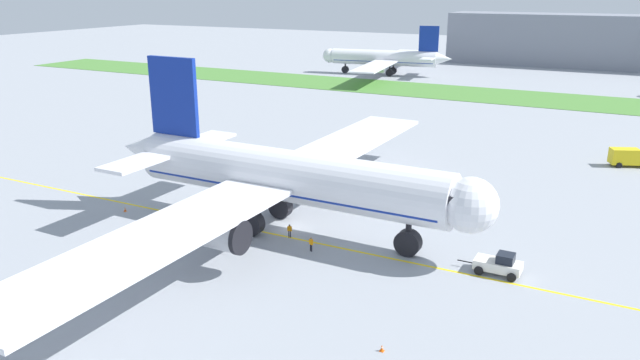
{
  "coord_description": "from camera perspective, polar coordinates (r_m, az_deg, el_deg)",
  "views": [
    {
      "loc": [
        34.35,
        -58.69,
        27.48
      ],
      "look_at": [
        0.56,
        6.57,
        4.2
      ],
      "focal_mm": 34.48,
      "sensor_mm": 36.0,
      "label": 1
    }
  ],
  "objects": [
    {
      "name": "ground_plane",
      "position": [
        73.35,
        -2.76,
        -4.45
      ],
      "size": [
        600.0,
        600.0,
        0.0
      ],
      "primitive_type": "plane",
      "color": "#9399A0",
      "rests_on": "ground"
    },
    {
      "name": "airliner_foreground",
      "position": [
        70.67,
        -3.36,
        0.32
      ],
      "size": [
        49.21,
        75.73,
        19.34
      ],
      "color": "white",
      "rests_on": "ground"
    },
    {
      "name": "parked_airliner_far_left",
      "position": [
        201.58,
        6.1,
        11.17
      ],
      "size": [
        42.21,
        66.09,
        15.68
      ],
      "color": "white",
      "rests_on": "ground"
    },
    {
      "name": "pushback_tug",
      "position": [
        64.15,
        16.3,
        -7.51
      ],
      "size": [
        6.37,
        2.6,
        2.28
      ],
      "color": "white",
      "rests_on": "ground"
    },
    {
      "name": "service_truck_fuel_bowser",
      "position": [
        109.12,
        26.71,
        1.94
      ],
      "size": [
        6.08,
        4.3,
        2.88
      ],
      "color": "yellow",
      "rests_on": "ground"
    },
    {
      "name": "traffic_cone_port_wing",
      "position": [
        82.19,
        -17.64,
        -2.61
      ],
      "size": [
        0.36,
        0.36,
        0.58
      ],
      "color": "#F2590C",
      "rests_on": "ground"
    },
    {
      "name": "apron_taxi_line",
      "position": [
        71.29,
        -3.81,
        -5.13
      ],
      "size": [
        280.0,
        0.36,
        0.01
      ],
      "primitive_type": "cube",
      "color": "yellow",
      "rests_on": "ground"
    },
    {
      "name": "grass_median_strip",
      "position": [
        168.71,
        15.39,
        7.6
      ],
      "size": [
        320.0,
        24.0,
        0.1
      ],
      "primitive_type": "cube",
      "color": "#4C8438",
      "rests_on": "ground"
    },
    {
      "name": "ground_crew_marshaller_front",
      "position": [
        66.61,
        -0.84,
        -5.85
      ],
      "size": [
        0.55,
        0.38,
        1.65
      ],
      "color": "black",
      "rests_on": "ground"
    },
    {
      "name": "traffic_cone_near_nose",
      "position": [
        50.31,
        5.76,
        -15.25
      ],
      "size": [
        0.36,
        0.36,
        0.58
      ],
      "color": "#F2590C",
      "rests_on": "ground"
    },
    {
      "name": "ground_crew_wingwalker_port",
      "position": [
        70.25,
        -2.84,
        -4.62
      ],
      "size": [
        0.55,
        0.32,
        1.6
      ],
      "color": "black",
      "rests_on": "ground"
    },
    {
      "name": "terminal_building",
      "position": [
        239.55,
        27.43,
        11.24
      ],
      "size": [
        127.27,
        20.0,
        18.0
      ],
      "primitive_type": "cube",
      "color": "gray",
      "rests_on": "ground"
    }
  ]
}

